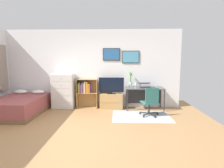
{
  "coord_description": "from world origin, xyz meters",
  "views": [
    {
      "loc": [
        0.92,
        -4.01,
        1.66
      ],
      "look_at": [
        0.73,
        1.5,
        0.93
      ],
      "focal_mm": 29.4,
      "sensor_mm": 36.0,
      "label": 1
    }
  ],
  "objects": [
    {
      "name": "bamboo_vase",
      "position": [
        1.34,
        2.28,
        0.98
      ],
      "size": [
        0.09,
        0.1,
        0.5
      ],
      "color": "silver",
      "rests_on": "desk"
    },
    {
      "name": "bookshelf",
      "position": [
        -0.21,
        2.22,
        0.6
      ],
      "size": [
        0.71,
        0.3,
        1.01
      ],
      "color": "tan",
      "rests_on": "ground_plane"
    },
    {
      "name": "laptop",
      "position": [
        1.82,
        2.14,
        0.8
      ],
      "size": [
        0.41,
        0.44,
        0.16
      ],
      "rotation": [
        0.0,
        0.0,
        0.1
      ],
      "color": "#333338",
      "rests_on": "desk"
    },
    {
      "name": "area_rug",
      "position": [
        1.6,
        1.28,
        0.0
      ],
      "size": [
        1.7,
        1.2,
        0.01
      ],
      "primitive_type": "cube",
      "color": "#B2B7BC",
      "rests_on": "ground_plane"
    },
    {
      "name": "dresser",
      "position": [
        -0.97,
        2.15,
        0.59
      ],
      "size": [
        0.75,
        0.46,
        1.19
      ],
      "color": "silver",
      "rests_on": "ground_plane"
    },
    {
      "name": "ground_plane",
      "position": [
        0.0,
        0.0,
        0.0
      ],
      "size": [
        7.2,
        7.2,
        0.0
      ],
      "primitive_type": "plane",
      "color": "#A87A4C"
    },
    {
      "name": "computer_mouse",
      "position": [
        2.1,
        2.04,
        0.76
      ],
      "size": [
        0.06,
        0.1,
        0.03
      ],
      "primitive_type": "ellipsoid",
      "color": "#262628",
      "rests_on": "desk"
    },
    {
      "name": "television",
      "position": [
        0.68,
        2.15,
        0.79
      ],
      "size": [
        0.85,
        0.16,
        0.56
      ],
      "color": "black",
      "rests_on": "tv_stand"
    },
    {
      "name": "wine_glass",
      "position": [
        1.48,
        1.98,
        0.87
      ],
      "size": [
        0.07,
        0.07,
        0.18
      ],
      "color": "silver",
      "rests_on": "desk"
    },
    {
      "name": "desk",
      "position": [
        1.8,
        2.16,
        0.6
      ],
      "size": [
        1.26,
        0.59,
        0.74
      ],
      "color": "#4C4C4F",
      "rests_on": "ground_plane"
    },
    {
      "name": "wall_back_with_posters",
      "position": [
        0.01,
        2.43,
        1.36
      ],
      "size": [
        6.12,
        0.09,
        2.7
      ],
      "color": "white",
      "rests_on": "ground_plane"
    },
    {
      "name": "office_chair",
      "position": [
        1.87,
        1.29,
        0.46
      ],
      "size": [
        0.58,
        0.57,
        0.86
      ],
      "rotation": [
        0.0,
        0.0,
        0.22
      ],
      "color": "#232326",
      "rests_on": "ground_plane"
    },
    {
      "name": "tv_stand",
      "position": [
        0.68,
        2.17,
        0.25
      ],
      "size": [
        0.77,
        0.41,
        0.51
      ],
      "color": "tan",
      "rests_on": "ground_plane"
    },
    {
      "name": "bed",
      "position": [
        -2.14,
        1.41,
        0.26
      ],
      "size": [
        1.38,
        1.93,
        0.64
      ],
      "rotation": [
        0.0,
        0.0,
        -0.0
      ],
      "color": "brown",
      "rests_on": "ground_plane"
    }
  ]
}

